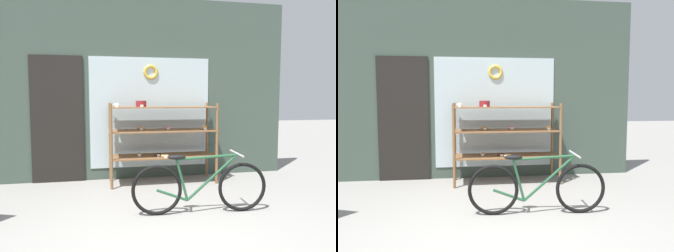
# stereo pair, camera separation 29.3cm
# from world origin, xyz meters

# --- Properties ---
(ground_plane) EXTENTS (30.00, 30.00, 0.00)m
(ground_plane) POSITION_xyz_m (0.00, 0.00, 0.00)
(ground_plane) COLOR gray
(storefront_facade) EXTENTS (5.33, 0.13, 3.12)m
(storefront_facade) POSITION_xyz_m (-0.04, 2.81, 1.52)
(storefront_facade) COLOR #3D4C42
(storefront_facade) RESTS_ON ground_plane
(display_case) EXTENTS (1.75, 0.56, 1.36)m
(display_case) POSITION_xyz_m (0.32, 2.39, 0.84)
(display_case) COLOR brown
(display_case) RESTS_ON ground_plane
(bicycle) EXTENTS (1.68, 0.46, 0.75)m
(bicycle) POSITION_xyz_m (0.51, 0.86, 0.33)
(bicycle) COLOR black
(bicycle) RESTS_ON ground_plane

